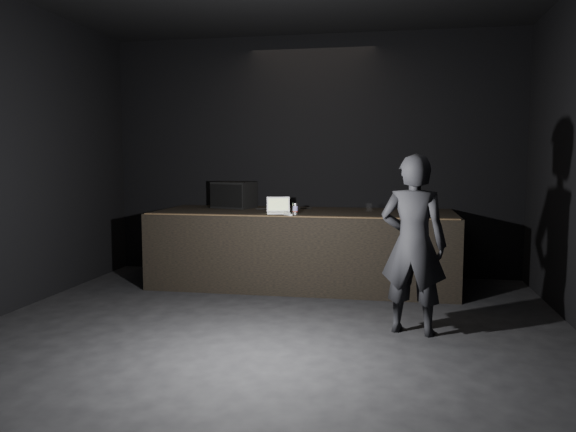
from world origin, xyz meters
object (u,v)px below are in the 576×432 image
(stage_riser, at_px, (304,248))
(person, at_px, (413,244))
(stage_monitor, at_px, (234,195))
(beer_can, at_px, (295,209))
(laptop, at_px, (278,209))

(stage_riser, bearing_deg, person, -54.77)
(stage_riser, bearing_deg, stage_monitor, 161.51)
(stage_monitor, bearing_deg, person, -25.27)
(stage_monitor, distance_m, beer_can, 1.35)
(laptop, distance_m, person, 2.36)
(stage_riser, height_order, beer_can, beer_can)
(laptop, distance_m, beer_can, 0.31)
(stage_riser, distance_m, laptop, 0.69)
(stage_riser, xyz_separation_m, stage_monitor, (-1.09, 0.36, 0.69))
(person, bearing_deg, stage_riser, -42.14)
(laptop, relative_size, beer_can, 2.37)
(stage_riser, height_order, laptop, laptop)
(stage_riser, xyz_separation_m, person, (1.38, -1.95, 0.38))
(laptop, height_order, person, person)
(stage_monitor, xyz_separation_m, beer_can, (1.05, -0.84, -0.11))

